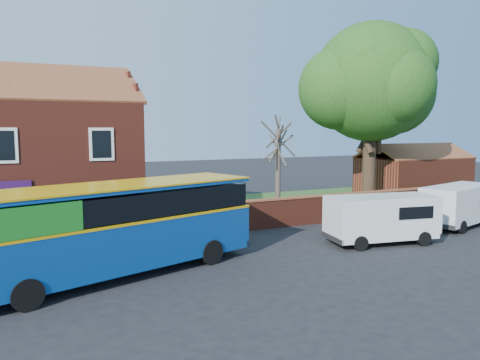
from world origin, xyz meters
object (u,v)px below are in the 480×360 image
bus (104,226)px  van_far (459,204)px  van_near (382,217)px  large_tree (370,86)px

bus → van_far: size_ratio=2.07×
van_far → bus: bearing=167.5°
bus → van_near: (12.45, -0.35, -0.64)m
van_near → large_tree: size_ratio=0.42×
van_far → large_tree: bearing=69.8°
van_near → large_tree: 13.75m
van_near → van_far: size_ratio=0.98×
van_near → large_tree: bearing=62.5°
large_tree → van_near: bearing=-127.6°
van_near → van_far: van_far is taller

